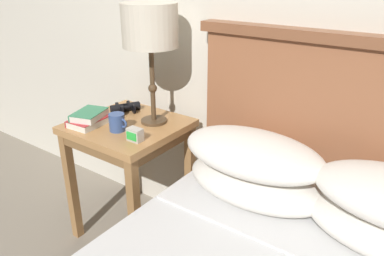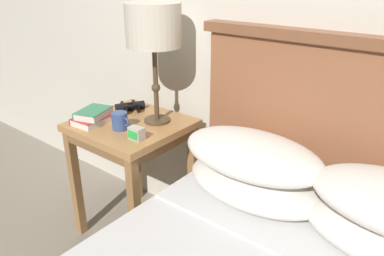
# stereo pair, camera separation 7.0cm
# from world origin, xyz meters

# --- Properties ---
(nightstand) EXTENTS (0.53, 0.51, 0.66)m
(nightstand) POSITION_xyz_m (-0.66, 0.60, 0.56)
(nightstand) COLOR #AD7A47
(nightstand) RESTS_ON ground_plane
(table_lamp) EXTENTS (0.26, 0.26, 0.58)m
(table_lamp) POSITION_xyz_m (-0.56, 0.69, 1.12)
(table_lamp) COLOR #4C3823
(table_lamp) RESTS_ON nightstand
(book_on_nightstand) EXTENTS (0.15, 0.20, 0.04)m
(book_on_nightstand) POSITION_xyz_m (-0.80, 0.48, 0.68)
(book_on_nightstand) COLOR silver
(book_on_nightstand) RESTS_ON nightstand
(book_stacked_on_top) EXTENTS (0.17, 0.20, 0.04)m
(book_stacked_on_top) POSITION_xyz_m (-0.80, 0.48, 0.71)
(book_stacked_on_top) COLOR silver
(book_stacked_on_top) RESTS_ON book_on_nightstand
(binoculars_pair) EXTENTS (0.16, 0.16, 0.05)m
(binoculars_pair) POSITION_xyz_m (-0.79, 0.72, 0.68)
(binoculars_pair) COLOR black
(binoculars_pair) RESTS_ON nightstand
(coffee_mug) EXTENTS (0.10, 0.08, 0.08)m
(coffee_mug) POSITION_xyz_m (-0.63, 0.51, 0.70)
(coffee_mug) COLOR #334C84
(coffee_mug) RESTS_ON nightstand
(alarm_clock) EXTENTS (0.07, 0.05, 0.06)m
(alarm_clock) POSITION_xyz_m (-0.48, 0.47, 0.69)
(alarm_clock) COLOR #B7B2A8
(alarm_clock) RESTS_ON nightstand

